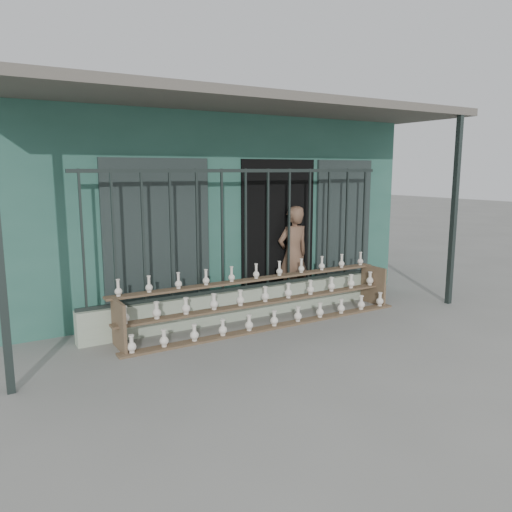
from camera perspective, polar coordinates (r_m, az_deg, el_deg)
ground at (r=6.67m, az=4.48°, el=-9.78°), size 60.00×60.00×0.00m
workshop_building at (r=10.05m, az=-9.54°, el=6.21°), size 7.40×6.60×3.21m
parapet_wall at (r=7.65m, az=-1.16°, el=-5.40°), size 5.00×0.20×0.45m
security_fence at (r=7.43m, az=-1.19°, el=2.99°), size 5.00×0.04×1.80m
shelf_rack at (r=7.31m, az=1.09°, el=-5.02°), size 4.50×0.68×0.85m
elderly_woman at (r=8.37m, az=4.26°, el=0.11°), size 0.62×0.42×1.64m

